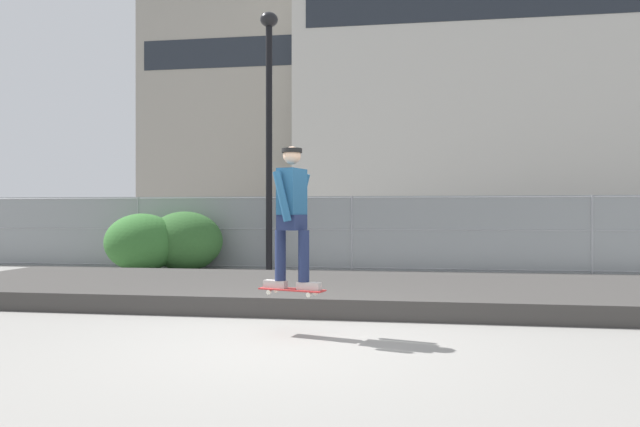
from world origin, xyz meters
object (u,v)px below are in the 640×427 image
Objects in this scene: skateboard at (292,290)px; parked_car_mid at (439,234)px; skater at (292,209)px; shrub_right at (190,248)px; shrub_left at (142,243)px; parked_car_near at (255,232)px; street_lamp at (269,109)px; shrub_center at (185,241)px.

skateboard is 10.10m from parked_car_mid.
skater is 1.18× the size of shrub_right.
parked_car_mid is at bearing 24.63° from shrub_left.
parked_car_near is at bearing 107.29° from skateboard.
skateboard is 0.13× the size of street_lamp.
skateboard is 0.18× the size of parked_car_mid.
shrub_center is at bearing 120.56° from skateboard.
skateboard is 0.43× the size of shrub_center.
parked_car_mid is (4.29, 2.68, -3.17)m from street_lamp.
parked_car_mid is (5.44, -0.29, 0.00)m from parked_car_near.
skater is at bearing -60.28° from shrub_right.
shrub_right is at bearing 26.54° from shrub_left.
parked_car_near is (-3.15, 10.12, -0.65)m from skater.
shrub_right is (1.02, 0.51, -0.16)m from shrub_left.
skateboard is at bearing -74.40° from street_lamp.
shrub_left is 0.97× the size of shrub_center.
shrub_right is at bearing -155.68° from parked_car_mid.
skater is 10.12m from parked_car_mid.
parked_car_near is 3.34m from shrub_center.
skater reaches higher than shrub_center.
shrub_left is (-5.01, 6.48, 0.18)m from skateboard.
parked_car_near reaches higher than shrub_left.
shrub_left is (-1.86, -3.64, -0.13)m from parked_car_near.
parked_car_mid is 6.90m from shrub_right.
street_lamp is at bearing 105.60° from skater.
parked_car_near reaches higher than shrub_right.
skater reaches higher than shrub_left.
parked_car_near is at bearing 74.97° from shrub_right.
skater is at bearing -59.44° from shrub_center.
street_lamp reaches higher than parked_car_mid.
shrub_left is 1.02m from shrub_center.
parked_car_mid is at bearing 24.32° from shrub_right.
street_lamp is (-2.00, 7.15, 3.48)m from skateboard.
shrub_center is at bearing 25.36° from shrub_left.
parked_car_near is at bearing 176.94° from parked_car_mid.
shrub_center is at bearing -143.32° from shrub_right.
shrub_right is (-6.28, -2.84, -0.29)m from parked_car_mid.
shrub_right is (0.10, 0.07, -0.19)m from shrub_center.
skater is 10.62m from parked_car_near.
shrub_center reaches higher than shrub_left.
parked_car_mid is 3.20× the size of shrub_right.
shrub_right is (-3.99, 6.99, -0.94)m from skater.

